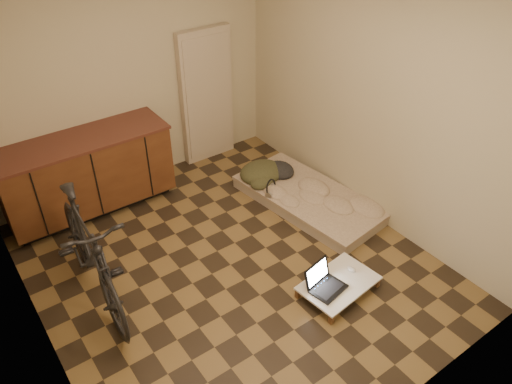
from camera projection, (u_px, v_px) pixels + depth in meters
room_shell at (226, 153)px, 4.23m from camera, size 3.50×4.00×2.60m
cabinets at (87, 174)px, 5.48m from camera, size 1.84×0.62×0.91m
appliance_panel at (206, 96)px, 6.23m from camera, size 0.70×0.10×1.70m
bicycle at (89, 247)px, 4.34m from camera, size 0.63×1.81×1.15m
futon at (309, 199)px, 5.77m from camera, size 1.05×1.84×0.15m
clothing_pile at (267, 167)px, 5.98m from camera, size 0.63×0.55×0.23m
headphones at (271, 187)px, 5.69m from camera, size 0.31×0.30×0.16m
lap_desk at (339, 284)px, 4.63m from camera, size 0.77×0.54×0.12m
laptop at (324, 283)px, 4.55m from camera, size 0.37×0.34×0.22m
mouse at (351, 269)px, 4.74m from camera, size 0.07×0.10×0.03m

